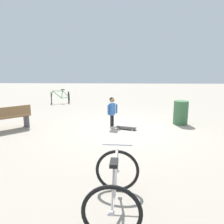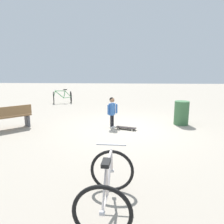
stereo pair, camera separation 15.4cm
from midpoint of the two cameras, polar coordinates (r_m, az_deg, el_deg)
ground_plane at (r=7.15m, az=3.81°, el=-4.44°), size 50.00×50.00×0.00m
child_person at (r=7.05m, az=-0.62°, el=0.85°), size 0.33×0.29×1.06m
skateboard at (r=6.97m, az=3.28°, el=-4.34°), size 0.71×0.39×0.07m
bicycle_near at (r=3.01m, az=-0.73°, el=-19.91°), size 0.76×1.10×0.85m
bicycle_mid at (r=12.87m, az=-14.47°, el=4.03°), size 1.24×1.02×0.85m
street_bench at (r=7.64m, az=-28.02°, el=-1.47°), size 1.45×1.43×0.80m
trash_bin at (r=7.94m, az=17.90°, el=-0.17°), size 0.52×0.52×0.86m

